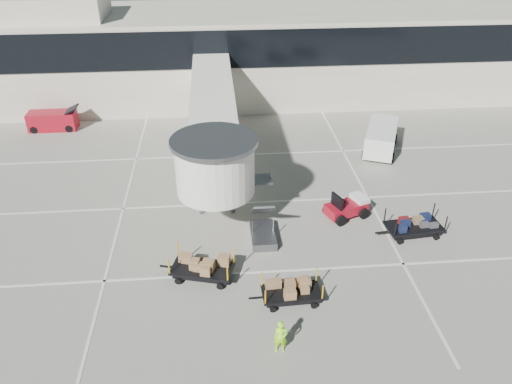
% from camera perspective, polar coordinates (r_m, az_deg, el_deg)
% --- Properties ---
extents(ground, '(140.00, 140.00, 0.00)m').
position_cam_1_polar(ground, '(25.63, 5.10, -11.76)').
color(ground, '#A09D8F').
rests_on(ground, ground).
extents(lane_markings, '(40.00, 30.00, 0.02)m').
position_cam_1_polar(lane_markings, '(32.93, 1.32, -0.81)').
color(lane_markings, silver).
rests_on(lane_markings, ground).
extents(terminal, '(64.00, 12.11, 15.20)m').
position_cam_1_polar(terminal, '(50.33, -0.84, 15.69)').
color(terminal, beige).
rests_on(terminal, ground).
extents(jet_bridge, '(5.70, 20.40, 6.03)m').
position_cam_1_polar(jet_bridge, '(33.41, -4.83, 7.83)').
color(jet_bridge, white).
rests_on(jet_bridge, ground).
extents(baggage_tug, '(2.90, 2.45, 1.72)m').
position_cam_1_polar(baggage_tug, '(31.42, 10.37, -1.75)').
color(baggage_tug, maroon).
rests_on(baggage_tug, ground).
extents(suitcase_cart, '(4.05, 1.94, 1.56)m').
position_cam_1_polar(suitcase_cart, '(30.72, 17.56, -3.77)').
color(suitcase_cart, black).
rests_on(suitcase_cart, ground).
extents(box_cart_near, '(3.58, 1.56, 1.39)m').
position_cam_1_polar(box_cart_near, '(24.97, 4.06, -11.29)').
color(box_cart_near, black).
rests_on(box_cart_near, ground).
extents(box_cart_far, '(4.00, 2.37, 1.54)m').
position_cam_1_polar(box_cart_far, '(26.44, -6.11, -8.51)').
color(box_cart_far, black).
rests_on(box_cart_far, ground).
extents(ground_worker, '(0.63, 0.43, 1.67)m').
position_cam_1_polar(ground_worker, '(22.51, 2.84, -16.22)').
color(ground_worker, '#9DFF1A').
rests_on(ground_worker, ground).
extents(minivan, '(3.96, 5.65, 1.99)m').
position_cam_1_polar(minivan, '(40.16, 14.16, 6.26)').
color(minivan, white).
rests_on(minivan, ground).
extents(belt_loader, '(4.20, 1.71, 2.03)m').
position_cam_1_polar(belt_loader, '(46.12, -22.18, 7.56)').
color(belt_loader, maroon).
rests_on(belt_loader, ground).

